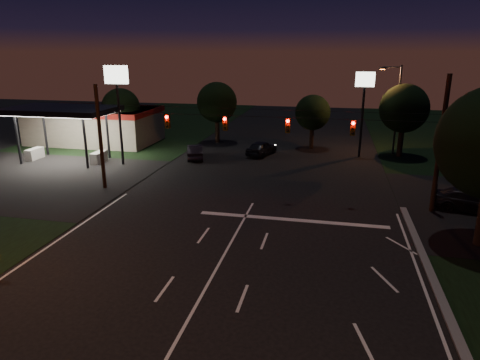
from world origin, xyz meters
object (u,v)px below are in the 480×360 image
(utility_pole_right, at_px, (431,211))
(car_cross, at_px, (473,201))
(car_oncoming_a, at_px, (262,148))
(car_oncoming_b, at_px, (195,152))

(utility_pole_right, bearing_deg, car_cross, 11.46)
(car_oncoming_a, height_order, car_oncoming_b, car_oncoming_a)
(utility_pole_right, distance_m, car_oncoming_a, 19.46)
(utility_pole_right, xyz_separation_m, car_cross, (2.62, 0.53, 0.75))
(car_oncoming_a, bearing_deg, car_cross, 158.30)
(car_cross, bearing_deg, car_oncoming_b, 78.69)
(utility_pole_right, bearing_deg, car_oncoming_b, 151.73)
(car_oncoming_b, bearing_deg, utility_pole_right, 133.90)
(car_oncoming_a, relative_size, car_cross, 0.85)
(car_oncoming_a, distance_m, car_cross, 21.06)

